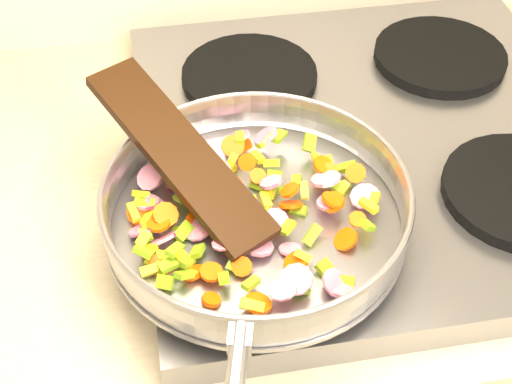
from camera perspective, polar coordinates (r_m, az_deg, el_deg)
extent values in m
cube|color=#939399|center=(0.95, 9.25, 3.76)|extent=(0.60, 0.60, 0.04)
cylinder|color=black|center=(0.81, 2.76, -2.36)|extent=(0.19, 0.19, 0.02)
cylinder|color=black|center=(1.01, -0.53, 9.29)|extent=(0.19, 0.19, 0.02)
cylinder|color=black|center=(1.08, 14.49, 10.49)|extent=(0.19, 0.19, 0.02)
cylinder|color=#9E9EA5|center=(0.79, 0.00, -2.42)|extent=(0.33, 0.33, 0.01)
torus|color=#9E9EA5|center=(0.77, 0.00, -1.01)|extent=(0.37, 0.37, 0.05)
torus|color=#9E9EA5|center=(0.75, 0.00, 0.21)|extent=(0.33, 0.33, 0.01)
cube|color=#9E9EA5|center=(0.65, -1.24, -11.44)|extent=(0.03, 0.03, 0.02)
cylinder|color=#EE4C04|center=(0.85, -1.87, 3.68)|extent=(0.04, 0.03, 0.02)
cylinder|color=#BE1259|center=(0.74, -2.54, -4.03)|extent=(0.04, 0.04, 0.01)
cylinder|color=#BE1259|center=(0.80, -3.25, -0.96)|extent=(0.04, 0.03, 0.02)
cube|color=#79A618|center=(0.82, 0.24, 0.47)|extent=(0.02, 0.02, 0.01)
cube|color=yellow|center=(0.79, 9.42, -0.68)|extent=(0.02, 0.03, 0.01)
cylinder|color=#BE1259|center=(0.70, 2.14, -7.86)|extent=(0.04, 0.04, 0.01)
cylinder|color=#EE4C04|center=(0.76, -7.81, -2.53)|extent=(0.03, 0.03, 0.01)
cube|color=#79A618|center=(0.80, -6.31, 0.52)|extent=(0.02, 0.02, 0.02)
cube|color=#79A618|center=(0.79, -8.90, -0.88)|extent=(0.03, 0.02, 0.01)
cylinder|color=#EE4C04|center=(0.80, -2.09, 0.50)|extent=(0.04, 0.04, 0.01)
cube|color=#79A618|center=(0.76, -0.14, -2.12)|extent=(0.02, 0.02, 0.01)
cylinder|color=#EE4C04|center=(0.87, -1.12, 3.69)|extent=(0.04, 0.03, 0.03)
cylinder|color=#EE4C04|center=(0.82, 5.93, 1.73)|extent=(0.02, 0.02, 0.01)
cube|color=#79A618|center=(0.75, -4.71, -4.75)|extent=(0.02, 0.02, 0.02)
cylinder|color=#EE4C04|center=(0.77, -7.26, -1.81)|extent=(0.03, 0.03, 0.02)
cylinder|color=#EE4C04|center=(0.76, 7.18, -3.76)|extent=(0.03, 0.04, 0.03)
cylinder|color=#EE4C04|center=(0.77, 8.13, -2.18)|extent=(0.03, 0.03, 0.01)
cube|color=#79A618|center=(0.85, 4.30, 3.94)|extent=(0.02, 0.02, 0.02)
cube|color=#79A618|center=(0.78, -0.16, -0.99)|extent=(0.01, 0.02, 0.01)
cylinder|color=#EE4C04|center=(0.82, -6.41, 1.94)|extent=(0.03, 0.03, 0.02)
cylinder|color=#EE4C04|center=(0.78, -4.94, -2.19)|extent=(0.03, 0.03, 0.02)
cube|color=yellow|center=(0.74, -8.48, -6.20)|extent=(0.02, 0.01, 0.01)
cylinder|color=#EE4C04|center=(0.79, 2.71, 0.16)|extent=(0.03, 0.03, 0.02)
cube|color=#79A618|center=(0.85, 1.83, 4.48)|extent=(0.02, 0.03, 0.01)
cube|color=#79A618|center=(0.83, 7.27, 2.00)|extent=(0.03, 0.02, 0.02)
cylinder|color=#BE1259|center=(0.77, -4.71, -3.03)|extent=(0.04, 0.04, 0.01)
cylinder|color=#BE1259|center=(0.75, 0.16, -4.37)|extent=(0.04, 0.04, 0.02)
cylinder|color=#EE4C04|center=(0.71, 0.16, -8.91)|extent=(0.04, 0.04, 0.01)
cube|color=#79A618|center=(0.77, -6.02, -3.26)|extent=(0.03, 0.02, 0.01)
cube|color=yellow|center=(0.75, -7.00, -5.08)|extent=(0.03, 0.02, 0.01)
cube|color=#79A618|center=(0.76, 2.53, -2.85)|extent=(0.02, 0.02, 0.01)
cylinder|color=#BE1259|center=(0.73, 6.72, -7.40)|extent=(0.05, 0.05, 0.01)
cylinder|color=#BE1259|center=(0.81, -3.17, 1.83)|extent=(0.04, 0.04, 0.01)
cube|color=yellow|center=(0.78, -8.60, -2.09)|extent=(0.02, 0.03, 0.02)
cube|color=#79A618|center=(0.82, -4.70, 1.49)|extent=(0.02, 0.03, 0.02)
cube|color=#79A618|center=(0.82, -5.57, 1.61)|extent=(0.02, 0.02, 0.01)
cube|color=yellow|center=(0.78, 1.30, -1.81)|extent=(0.02, 0.02, 0.02)
cylinder|color=#BE1259|center=(0.77, -7.51, -3.73)|extent=(0.04, 0.03, 0.03)
cube|color=#79A618|center=(0.71, -0.41, -7.31)|extent=(0.02, 0.02, 0.01)
cylinder|color=#BE1259|center=(0.80, 8.70, -0.35)|extent=(0.04, 0.04, 0.02)
cube|color=yellow|center=(0.79, -9.79, -1.62)|extent=(0.01, 0.03, 0.01)
cylinder|color=#BE1259|center=(0.81, 5.62, 1.05)|extent=(0.04, 0.04, 0.02)
cube|color=yellow|center=(0.85, 5.49, 2.50)|extent=(0.02, 0.02, 0.01)
cylinder|color=#EE4C04|center=(0.73, -1.14, -5.98)|extent=(0.02, 0.02, 0.02)
cylinder|color=#EE4C04|center=(0.74, -5.00, -6.47)|extent=(0.03, 0.03, 0.02)
cube|color=yellow|center=(0.80, 3.90, 0.12)|extent=(0.01, 0.02, 0.02)
cylinder|color=#BE1259|center=(0.76, 1.66, -2.22)|extent=(0.03, 0.03, 0.02)
cylinder|color=#BE1259|center=(0.80, -8.73, -0.86)|extent=(0.03, 0.03, 0.01)
cylinder|color=#BE1259|center=(0.77, -3.33, -1.33)|extent=(0.04, 0.04, 0.03)
cube|color=yellow|center=(0.82, 8.11, 1.35)|extent=(0.02, 0.01, 0.01)
cube|color=yellow|center=(0.82, -1.88, 2.59)|extent=(0.02, 0.02, 0.01)
cube|color=yellow|center=(0.73, -5.98, -5.02)|extent=(0.02, 0.02, 0.02)
cylinder|color=#BE1259|center=(0.72, 6.40, -7.26)|extent=(0.04, 0.04, 0.03)
cube|color=yellow|center=(0.75, -8.09, -5.78)|extent=(0.02, 0.02, 0.02)
cube|color=yellow|center=(0.84, 4.90, 2.65)|extent=(0.01, 0.02, 0.01)
cylinder|color=#EE4C04|center=(0.82, 5.39, 2.18)|extent=(0.02, 0.03, 0.02)
cylinder|color=#BE1259|center=(0.77, -8.99, -2.89)|extent=(0.05, 0.04, 0.03)
cube|color=#79A618|center=(0.74, 5.47, -6.00)|extent=(0.02, 0.02, 0.02)
cube|color=yellow|center=(0.82, -5.57, 0.65)|extent=(0.03, 0.01, 0.01)
cube|color=#79A618|center=(0.79, -5.79, -0.20)|extent=(0.03, 0.02, 0.01)
cube|color=#79A618|center=(0.74, -8.99, -4.71)|extent=(0.02, 0.02, 0.02)
cylinder|color=#EE4C04|center=(0.79, -9.34, -1.65)|extent=(0.03, 0.03, 0.02)
cube|color=yellow|center=(0.80, 0.76, -0.65)|extent=(0.01, 0.02, 0.01)
cube|color=#79A618|center=(0.82, 6.40, 0.60)|extent=(0.03, 0.03, 0.02)
cube|color=#79A618|center=(0.81, 3.27, 0.89)|extent=(0.02, 0.02, 0.01)
cube|color=#79A618|center=(0.81, 1.54, 0.22)|extent=(0.02, 0.02, 0.01)
cube|color=#79A618|center=(0.77, -8.81, -3.41)|extent=(0.02, 0.02, 0.01)
cube|color=yellow|center=(0.80, -9.21, -0.15)|extent=(0.02, 0.02, 0.02)
cube|color=#79A618|center=(0.74, -1.66, -5.60)|extent=(0.02, 0.03, 0.02)
cylinder|color=#BE1259|center=(0.86, -1.54, 4.39)|extent=(0.04, 0.04, 0.02)
cube|color=#79A618|center=(0.73, -7.30, -7.15)|extent=(0.02, 0.02, 0.02)
cylinder|color=#EE4C04|center=(0.82, 7.97, 1.51)|extent=(0.03, 0.03, 0.02)
cylinder|color=#EE4C04|center=(0.77, -2.65, -3.62)|extent=(0.03, 0.02, 0.02)
cube|color=#79A618|center=(0.75, -9.04, -3.71)|extent=(0.02, 0.02, 0.02)
cylinder|color=#BE1259|center=(0.80, 1.21, 0.80)|extent=(0.03, 0.03, 0.02)
cylinder|color=#EE4C04|center=(0.79, 2.78, -1.00)|extent=(0.03, 0.03, 0.02)
cube|color=#79A618|center=(0.73, -7.05, -5.81)|extent=(0.02, 0.02, 0.01)
cube|color=yellow|center=(0.81, -5.78, 0.89)|extent=(0.02, 0.01, 0.02)
cylinder|color=#EE4C04|center=(0.73, -3.60, -6.40)|extent=(0.03, 0.03, 0.01)
cube|color=#79A618|center=(0.76, 8.89, -2.65)|extent=(0.02, 0.02, 0.01)
cylinder|color=#EE4C04|center=(0.81, 0.14, 1.27)|extent=(0.02, 0.02, 0.01)
cylinder|color=#EE4C04|center=(0.71, -3.60, -8.60)|extent=(0.03, 0.02, 0.01)
cube|color=#79A618|center=(0.72, -2.59, -6.89)|extent=(0.01, 0.02, 0.01)
cylinder|color=#BE1259|center=(0.71, 3.21, -7.01)|extent=(0.05, 0.05, 0.02)
cube|color=#79A618|center=(0.74, -5.55, -5.73)|extent=(0.02, 0.02, 0.01)
cube|color=#79A618|center=(0.73, -5.60, -6.58)|extent=(0.03, 0.02, 0.02)
cube|color=#79A618|center=(0.76, -0.07, -1.95)|extent=(0.02, 0.02, 0.01)
cube|color=#79A618|center=(0.78, -5.12, -0.64)|extent=(0.01, 0.02, 0.02)
cube|color=#79A618|center=(0.73, -6.52, -4.63)|extent=(0.02, 0.03, 0.01)
cylinder|color=#EE4C04|center=(0.78, 6.17, -0.81)|extent=(0.03, 0.03, 0.02)
cylinder|color=#EE4C04|center=(0.75, -7.58, -5.81)|extent=(0.04, 0.03, 0.02)
cube|color=yellow|center=(0.78, 8.99, -1.09)|extent=(0.02, 0.02, 0.01)
cube|color=yellow|center=(0.74, 3.77, -5.10)|extent=(0.02, 0.02, 0.02)
cube|color=yellow|center=(0.83, 1.26, 2.34)|extent=(0.02, 0.02, 0.01)
cube|color=yellow|center=(0.75, -8.60, -4.44)|extent=(0.02, 0.02, 0.01)
cylinder|color=#EE4C04|center=(0.83, -7.26, 2.52)|extent=(0.02, 0.03, 0.02)
cube|color=#79A618|center=(0.76, 4.50, -3.42)|extent=(0.02, 0.02, 0.02)
cylinder|color=#EE4C04|center=(0.82, -0.72, 2.40)|extent=(0.03, 0.02, 0.02)
cylinder|color=#EE4C04|center=(0.78, 6.19, -0.66)|extent=(0.03, 0.03, 0.02)
cube|color=yellow|center=(0.84, 0.11, 2.80)|extent=(0.02, 0.02, 0.01)
cube|color=yellow|center=(0.82, 6.98, 0.27)|extent=(0.02, 0.02, 0.02)
cylinder|color=#EE4C04|center=(0.74, 3.21, -5.66)|extent=(0.03, 0.03, 0.02)
cylinder|color=#BE1259|center=(0.79, -3.22, -0.97)|extent=(0.04, 0.05, 0.03)
cube|color=yellow|center=(0.81, 1.31, 0.19)|extent=(0.02, 0.03, 0.01)
cube|color=yellow|center=(0.84, -2.33, 1.88)|extent=(0.02, 0.01, 0.01)
cube|color=#79A618|center=(0.73, 7.25, -7.21)|extent=(0.02, 0.02, 0.02)
cube|color=#79A618|center=(0.72, 3.57, -7.75)|extent=(0.02, 0.02, 0.02)
cube|color=yellow|center=(0.70, -0.33, -9.08)|extent=(0.03, 0.02, 0.02)
cube|color=#79A618|center=(0.79, 3.41, -1.47)|extent=(0.02, 0.02, 0.01)
cube|color=#79A618|center=(0.85, -1.30, 4.38)|extent=(0.01, 0.02, 0.01)
cylinder|color=#BE1259|center=(0.77, -1.80, -3.30)|extent=(0.03, 0.03, 0.01)
cylinder|color=#BE1259|center=(0.85, 0.76, 4.50)|extent=(0.04, 0.04, 0.02)
cylinder|color=#BE1259|center=(0.83, -6.50, 1.00)|extent=(0.04, 0.04, 0.02)
cube|color=#79A618|center=(0.77, -5.85, -3.15)|extent=(0.03, 0.03, 0.01)
cylinder|color=#BE1259|center=(0.80, -8.04, -0.90)|extent=(0.03, 0.04, 0.03)
cube|color=#79A618|center=(0.85, 0.73, 4.18)|extent=(0.03, 0.03, 0.02)
cylinder|color=#BE1259|center=(0.79, 5.77, -0.84)|extent=(0.03, 0.03, 0.01)
cylinder|color=#BE1259|center=(0.76, 2.73, -4.59)|extent=(0.03, 0.03, 0.01)
cube|color=#79A618|center=(0.82, 1.51, 1.53)|extent=(0.02, 0.02, 0.01)
cylinder|color=#BE1259|center=(0.82, -8.47, 1.19)|extent=(0.04, 0.05, 0.03)
cube|color=black|center=(0.79, -6.17, 3.12)|extent=(0.19, 0.27, 0.08)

